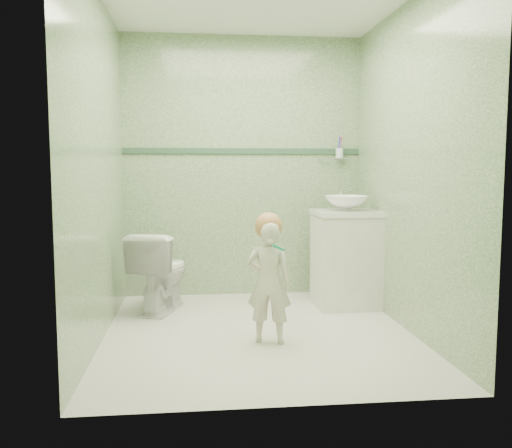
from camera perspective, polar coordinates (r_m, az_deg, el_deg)
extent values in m
plane|color=silver|center=(4.05, 0.24, -11.25)|extent=(2.50, 2.50, 0.00)
cube|color=gray|center=(5.12, -1.36, 5.94)|extent=(2.20, 0.04, 2.40)
cube|color=gray|center=(2.64, 3.37, 6.00)|extent=(2.20, 0.04, 2.40)
cube|color=gray|center=(3.90, -16.09, 5.73)|extent=(0.04, 2.50, 2.40)
cube|color=gray|center=(4.15, 15.60, 5.74)|extent=(0.04, 2.50, 2.40)
cube|color=#31523B|center=(5.11, -1.36, 7.62)|extent=(2.20, 0.02, 0.05)
cube|color=silver|center=(4.79, 9.32, -3.74)|extent=(0.52, 0.50, 0.80)
cube|color=white|center=(4.74, 9.40, 1.15)|extent=(0.54, 0.52, 0.04)
imported|color=white|center=(4.74, 9.42, 2.16)|extent=(0.37, 0.37, 0.13)
cylinder|color=silver|center=(4.93, 8.80, 2.97)|extent=(0.03, 0.03, 0.18)
cylinder|color=silver|center=(4.87, 8.97, 3.87)|extent=(0.02, 0.12, 0.02)
cylinder|color=silver|center=(5.21, 7.99, 6.76)|extent=(0.26, 0.02, 0.02)
cylinder|color=silver|center=(5.21, 8.70, 7.30)|extent=(0.07, 0.07, 0.09)
cylinder|color=#814CA5|center=(5.20, 8.79, 8.08)|extent=(0.01, 0.01, 0.17)
cylinder|color=#B52839|center=(5.22, 8.77, 8.07)|extent=(0.01, 0.01, 0.17)
cylinder|color=#272FCE|center=(5.20, 8.63, 8.08)|extent=(0.01, 0.01, 0.17)
cylinder|color=#B52839|center=(5.21, 8.80, 8.07)|extent=(0.01, 0.01, 0.17)
imported|color=white|center=(4.64, -9.92, -4.87)|extent=(0.56, 0.74, 0.67)
imported|color=beige|center=(3.74, 1.35, -6.11)|extent=(0.35, 0.27, 0.84)
sphere|color=#C0804D|center=(3.70, 1.31, -0.22)|extent=(0.19, 0.19, 0.19)
cylinder|color=#078D62|center=(3.56, 2.39, -2.50)|extent=(0.10, 0.12, 0.06)
cube|color=white|center=(3.61, 1.52, -1.74)|extent=(0.03, 0.03, 0.02)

